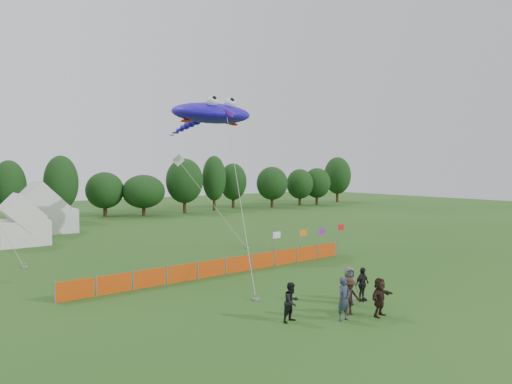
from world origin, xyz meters
TOP-DOWN VIEW (x-y plane):
  - ground at (0.00, 0.00)m, footprint 160.00×160.00m
  - treeline at (1.61, 44.93)m, footprint 104.57×8.78m
  - tent_left at (-8.25, 28.32)m, footprint 3.97×3.97m
  - tent_right at (-4.95, 34.87)m, footprint 5.61×4.49m
  - barrier_fence at (-0.50, 8.48)m, footprint 19.90×0.06m
  - flag_row at (7.17, 8.92)m, footprint 6.73×0.63m
  - spectator_a at (-1.20, -1.79)m, footprint 0.69×0.45m
  - spectator_b at (-3.10, -0.53)m, footprint 0.92×0.77m
  - spectator_c at (-0.44, -1.44)m, footprint 1.21×0.92m
  - spectator_d at (1.75, -0.38)m, footprint 1.00×0.46m
  - spectator_e at (0.78, -0.35)m, footprint 1.04×0.87m
  - spectator_f at (0.48, -2.39)m, footprint 1.66×0.74m
  - stingray_kite at (3.85, 17.36)m, footprint 10.01×22.97m
  - small_kite_white at (4.10, 19.62)m, footprint 3.44×6.95m

SIDE VIEW (x-z plane):
  - ground at x=0.00m, z-range 0.00..0.00m
  - barrier_fence at x=-0.50m, z-range 0.00..1.00m
  - spectator_c at x=-0.44m, z-range 0.00..1.66m
  - spectator_d at x=1.75m, z-range 0.00..1.67m
  - spectator_b at x=-3.10m, z-range 0.00..1.70m
  - spectator_f at x=0.48m, z-range 0.00..1.73m
  - spectator_e at x=0.78m, z-range 0.00..1.82m
  - spectator_a at x=-1.20m, z-range 0.00..1.89m
  - flag_row at x=7.17m, z-range 0.34..2.60m
  - tent_left at x=-8.25m, z-range 0.02..3.52m
  - tent_right at x=-4.95m, z-range 0.02..3.98m
  - treeline at x=1.61m, z-range 0.00..8.36m
  - small_kite_white at x=4.10m, z-range 1.15..9.01m
  - stingray_kite at x=3.85m, z-range 4.90..17.12m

